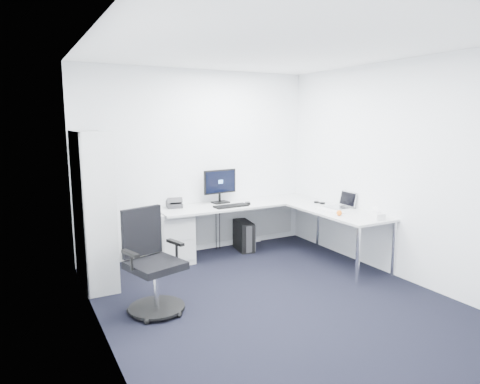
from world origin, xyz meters
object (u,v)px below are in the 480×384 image
bookshelf (93,209)px  task_chair (155,262)px  monitor (220,186)px  l_desk (253,233)px  laptop (337,200)px

bookshelf → task_chair: bearing=-70.5°
bookshelf → monitor: (1.90, 0.46, 0.08)m
l_desk → task_chair: bearing=-148.6°
bookshelf → laptop: size_ratio=5.66×
l_desk → task_chair: 2.08m
bookshelf → monitor: bookshelf is taller
l_desk → monitor: size_ratio=4.72×
l_desk → laptop: laptop is taller
l_desk → bookshelf: (-2.17, 0.05, 0.55)m
bookshelf → l_desk: bearing=-1.3°
bookshelf → laptop: bookshelf is taller
task_chair → laptop: bearing=-6.9°
l_desk → monitor: 0.85m
l_desk → laptop: size_ratio=7.78×
task_chair → l_desk: bearing=14.9°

